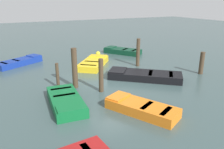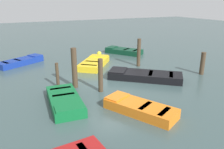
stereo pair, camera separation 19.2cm
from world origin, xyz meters
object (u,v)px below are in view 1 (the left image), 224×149
rowboat_blue (20,62)px  marker_buoy (98,54)px  rowboat_orange (141,108)px  mooring_piling_near_left (101,75)px  mooring_piling_far_left (202,63)px  rowboat_black (144,75)px  rowboat_yellow (93,63)px  mooring_piling_far_right (75,68)px  mooring_piling_near_right (138,52)px  mooring_piling_mid_right (58,76)px  rowboat_green (66,101)px  rowboat_dark_green (122,51)px

rowboat_blue → marker_buoy: 5.82m
rowboat_orange → mooring_piling_near_left: (2.77, 0.50, 0.62)m
mooring_piling_near_left → mooring_piling_far_left: 6.65m
rowboat_black → mooring_piling_far_left: mooring_piling_far_left is taller
rowboat_yellow → mooring_piling_far_right: bearing=-177.0°
mooring_piling_far_right → mooring_piling_near_right: size_ratio=1.10×
rowboat_blue → mooring_piling_far_left: size_ratio=2.40×
mooring_piling_far_left → mooring_piling_mid_right: size_ratio=1.05×
rowboat_green → rowboat_yellow: size_ratio=0.91×
mooring_piling_near_right → mooring_piling_mid_right: 6.13m
rowboat_black → mooring_piling_far_left: (-0.79, -3.65, 0.47)m
mooring_piling_near_left → marker_buoy: bearing=-22.3°
mooring_piling_near_right → mooring_piling_mid_right: (-1.54, 5.92, -0.29)m
rowboat_black → rowboat_green: (-1.33, 5.00, 0.00)m
mooring_piling_mid_right → rowboat_blue: bearing=13.5°
rowboat_dark_green → mooring_piling_far_left: bearing=158.4°
rowboat_yellow → rowboat_black: bearing=-118.6°
mooring_piling_far_right → rowboat_green: bearing=150.7°
rowboat_blue → rowboat_orange: size_ratio=1.06×
rowboat_black → rowboat_yellow: same height
rowboat_orange → mooring_piling_far_right: mooring_piling_far_right is taller
mooring_piling_mid_right → marker_buoy: bearing=-41.5°
rowboat_blue → mooring_piling_near_right: mooring_piling_near_right is taller
mooring_piling_near_left → mooring_piling_mid_right: mooring_piling_near_left is taller
mooring_piling_near_right → mooring_piling_mid_right: bearing=104.6°
rowboat_black → mooring_piling_near_right: bearing=-75.0°
rowboat_yellow → mooring_piling_near_left: bearing=-158.9°
marker_buoy → rowboat_orange: bearing=166.8°
rowboat_green → rowboat_orange: 3.23m
mooring_piling_far_right → mooring_piling_far_left: size_ratio=1.51×
rowboat_dark_green → mooring_piling_mid_right: 8.75m
rowboat_black → mooring_piling_far_right: size_ratio=1.94×
rowboat_blue → mooring_piling_far_right: mooring_piling_far_right is taller
mooring_piling_near_left → rowboat_dark_green: bearing=-36.6°
mooring_piling_mid_right → rowboat_orange: bearing=-151.9°
rowboat_yellow → rowboat_blue: bearing=98.6°
rowboat_green → rowboat_yellow: 6.18m
rowboat_orange → marker_buoy: bearing=-39.9°
rowboat_dark_green → mooring_piling_far_right: (-5.77, 6.08, 0.82)m
rowboat_orange → rowboat_dark_green: bearing=-52.2°
mooring_piling_far_right → mooring_piling_near_right: 5.47m
mooring_piling_near_left → mooring_piling_far_left: bearing=-91.8°
rowboat_dark_green → mooring_piling_near_left: mooring_piling_near_left is taller
rowboat_black → rowboat_yellow: (3.82, 1.58, 0.00)m
rowboat_black → mooring_piling_far_left: bearing=-152.0°
rowboat_orange → mooring_piling_mid_right: size_ratio=2.37×
rowboat_blue → rowboat_orange: 10.45m
rowboat_yellow → rowboat_green: bearing=-174.7°
rowboat_blue → marker_buoy: marker_buoy is taller
mooring_piling_near_right → rowboat_yellow: bearing=63.7°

